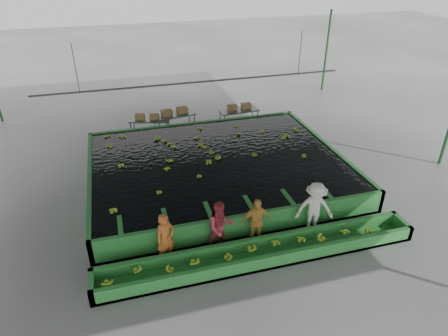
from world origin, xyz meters
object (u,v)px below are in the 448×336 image
object	(u,v)px
worker_a	(166,238)
box_stack_left	(147,119)
flotation_tank	(217,168)
sorting_trough	(262,253)
packing_table_left	(150,128)
packing_table_right	(239,118)
packing_table_mid	(175,123)
box_stack_right	(239,109)
worker_b	(221,227)
worker_c	(256,222)
worker_d	(315,209)
box_stack_mid	(175,114)

from	to	relation	value
worker_a	box_stack_left	size ratio (longest dim) A/B	1.41
flotation_tank	sorting_trough	bearing A→B (deg)	-90.00
sorting_trough	box_stack_left	bearing A→B (deg)	102.38
flotation_tank	packing_table_left	bearing A→B (deg)	113.21
packing_table_right	box_stack_left	size ratio (longest dim) A/B	1.76
packing_table_mid	box_stack_right	xyz separation A→B (m)	(3.37, -0.17, 0.46)
worker_b	box_stack_right	world-z (taller)	worker_b
box_stack_left	flotation_tank	bearing A→B (deg)	-66.06
packing_table_left	packing_table_right	xyz separation A→B (m)	(4.61, -0.07, 0.02)
packing_table_left	packing_table_mid	size ratio (longest dim) A/B	0.95
worker_c	packing_table_left	distance (m)	9.50
packing_table_mid	packing_table_right	bearing A→B (deg)	-4.25
worker_a	worker_d	xyz separation A→B (m)	(4.84, 0.00, 0.12)
flotation_tank	sorting_trough	size ratio (longest dim) A/B	1.00
worker_a	packing_table_mid	xyz separation A→B (m)	(1.89, 9.40, -0.34)
worker_a	flotation_tank	bearing A→B (deg)	37.00
worker_b	packing_table_right	world-z (taller)	worker_b
packing_table_left	worker_b	bearing A→B (deg)	-83.47
packing_table_right	box_stack_mid	size ratio (longest dim) A/B	1.51
box_stack_right	sorting_trough	bearing A→B (deg)	-104.13
sorting_trough	box_stack_left	world-z (taller)	box_stack_left
worker_a	box_stack_left	xyz separation A→B (m)	(0.53, 9.29, 0.08)
sorting_trough	box_stack_right	bearing A→B (deg)	75.87
packing_table_mid	box_stack_left	size ratio (longest dim) A/B	1.80
worker_b	worker_a	bearing A→B (deg)	177.19
worker_c	packing_table_left	world-z (taller)	worker_c
packing_table_left	box_stack_left	xyz separation A→B (m)	(-0.10, 0.06, 0.45)
worker_b	box_stack_right	distance (m)	9.91
sorting_trough	box_stack_right	xyz separation A→B (m)	(2.53, 10.04, 0.68)
packing_table_right	box_stack_right	world-z (taller)	box_stack_right
flotation_tank	sorting_trough	xyz separation A→B (m)	(0.00, -5.10, -0.20)
worker_d	box_stack_mid	bearing A→B (deg)	123.48
worker_a	box_stack_right	bearing A→B (deg)	39.82
packing_table_right	packing_table_mid	bearing A→B (deg)	175.75
packing_table_mid	packing_table_right	distance (m)	3.35
worker_a	worker_b	distance (m)	1.69
worker_d	box_stack_mid	world-z (taller)	worker_d
worker_b	packing_table_mid	distance (m)	9.42
worker_b	sorting_trough	bearing A→B (deg)	-39.94
worker_a	packing_table_right	distance (m)	10.55
worker_a	packing_table_left	world-z (taller)	worker_a
sorting_trough	box_stack_left	distance (m)	10.35
worker_c	box_stack_right	world-z (taller)	worker_c
flotation_tank	worker_a	bearing A→B (deg)	-122.52
worker_d	packing_table_mid	distance (m)	9.87
flotation_tank	box_stack_right	distance (m)	5.57
worker_c	worker_d	distance (m)	2.01
worker_a	packing_table_right	world-z (taller)	worker_a
box_stack_right	worker_d	bearing A→B (deg)	-92.65
worker_d	box_stack_left	xyz separation A→B (m)	(-4.31, 9.29, -0.05)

